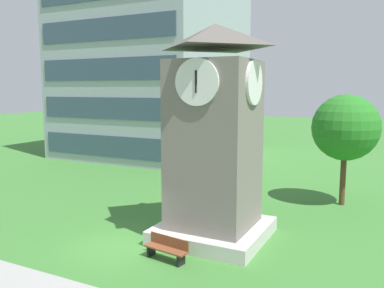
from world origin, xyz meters
name	(u,v)px	position (x,y,z in m)	size (l,w,h in m)	color
ground_plane	(117,247)	(0.00, 0.00, 0.00)	(160.00, 160.00, 0.00)	#3D7A33
kerb_strip	(44,288)	(0.00, -3.83, 0.00)	(120.00, 1.60, 0.01)	#9E9E99
office_building	(154,56)	(-11.61, 21.56, 9.60)	(14.61, 15.35, 19.20)	#9EA8B2
clock_tower	(214,147)	(3.11, 2.71, 3.97)	(4.40, 4.40, 9.00)	slate
park_bench	(167,248)	(2.46, -0.20, 0.46)	(1.85, 0.76, 0.88)	brown
tree_streetside	(346,128)	(7.50, 10.44, 4.30)	(3.60, 3.60, 6.11)	#513823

